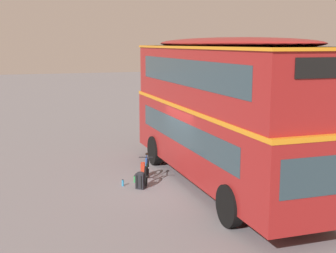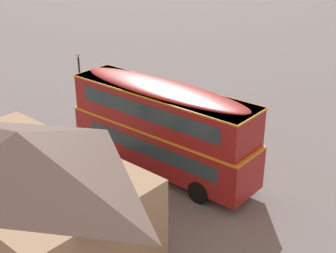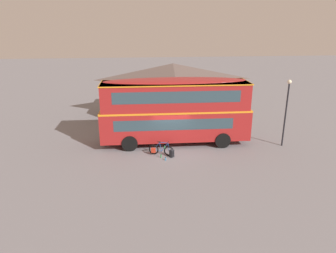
# 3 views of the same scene
# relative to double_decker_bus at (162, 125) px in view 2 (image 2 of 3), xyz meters

# --- Properties ---
(ground_plane) EXTENTS (120.00, 120.00, 0.00)m
(ground_plane) POSITION_rel_double_decker_bus_xyz_m (-0.42, -1.10, -2.64)
(ground_plane) COLOR slate
(double_decker_bus) EXTENTS (10.58, 2.75, 4.79)m
(double_decker_bus) POSITION_rel_double_decker_bus_xyz_m (0.00, 0.00, 0.00)
(double_decker_bus) COLOR black
(double_decker_bus) RESTS_ON ground
(touring_bicycle) EXTENTS (1.65, 0.70, 0.98)m
(touring_bicycle) POSITION_rel_double_decker_bus_xyz_m (-1.24, -2.10, -2.27)
(touring_bicycle) COLOR black
(touring_bicycle) RESTS_ON ground
(backpack_on_ground) EXTENTS (0.35, 0.35, 0.56)m
(backpack_on_ground) POSITION_rel_double_decker_bus_xyz_m (-0.52, -2.50, -2.36)
(backpack_on_ground) COLOR black
(backpack_on_ground) RESTS_ON ground
(water_bottle_blue_sports) EXTENTS (0.07, 0.07, 0.23)m
(water_bottle_blue_sports) POSITION_rel_double_decker_bus_xyz_m (-0.97, -2.98, -2.54)
(water_bottle_blue_sports) COLOR #338CBF
(water_bottle_blue_sports) RESTS_ON ground
(water_bottle_green_metal) EXTENTS (0.07, 0.07, 0.25)m
(water_bottle_green_metal) POSITION_rel_double_decker_bus_xyz_m (-1.23, -2.51, -2.53)
(water_bottle_green_metal) COLOR green
(water_bottle_green_metal) RESTS_ON ground
(pub_building) EXTENTS (10.66, 6.72, 4.85)m
(pub_building) POSITION_rel_double_decker_bus_xyz_m (0.72, 7.70, -0.17)
(pub_building) COLOR tan
(pub_building) RESTS_ON ground
(street_lamp) EXTENTS (0.28, 0.28, 4.78)m
(street_lamp) POSITION_rel_double_decker_bus_xyz_m (7.63, -1.28, 0.30)
(street_lamp) COLOR black
(street_lamp) RESTS_ON ground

